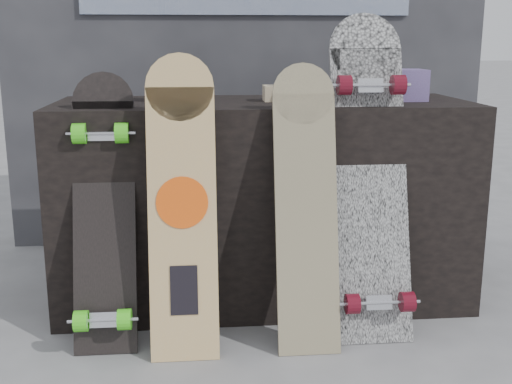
{
  "coord_description": "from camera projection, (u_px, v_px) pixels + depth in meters",
  "views": [
    {
      "loc": [
        -0.26,
        -1.98,
        1.03
      ],
      "look_at": [
        -0.06,
        0.2,
        0.51
      ],
      "focal_mm": 45.0,
      "sensor_mm": 36.0,
      "label": 1
    }
  ],
  "objects": [
    {
      "name": "booth",
      "position": [
        246.0,
        26.0,
        3.23
      ],
      "size": [
        2.4,
        0.22,
        2.2
      ],
      "color": "#2E2E32",
      "rests_on": "ground"
    },
    {
      "name": "longboard_cascadia",
      "position": [
        370.0,
        169.0,
        2.27
      ],
      "size": [
        0.26,
        0.4,
        1.13
      ],
      "rotation": [
        -0.3,
        0.0,
        0.0
      ],
      "color": "silver",
      "rests_on": "ground"
    },
    {
      "name": "skateboard_dark",
      "position": [
        104.0,
        207.0,
        2.18
      ],
      "size": [
        0.21,
        0.36,
        0.93
      ],
      "rotation": [
        -0.31,
        0.0,
        0.0
      ],
      "color": "black",
      "rests_on": "ground"
    },
    {
      "name": "vendor_table",
      "position": [
        263.0,
        201.0,
        2.57
      ],
      "size": [
        1.6,
        0.6,
        0.8
      ],
      "primitive_type": "cube",
      "color": "black",
      "rests_on": "ground"
    },
    {
      "name": "merch_box_flat",
      "position": [
        292.0,
        93.0,
        2.5
      ],
      "size": [
        0.22,
        0.1,
        0.06
      ],
      "primitive_type": "cube",
      "color": "#D1B78C",
      "rests_on": "vendor_table"
    },
    {
      "name": "merch_box_purple",
      "position": [
        173.0,
        88.0,
        2.5
      ],
      "size": [
        0.18,
        0.12,
        0.1
      ],
      "primitive_type": "cube",
      "color": "#51356E",
      "rests_on": "vendor_table"
    },
    {
      "name": "longboard_celtic",
      "position": [
        306.0,
        199.0,
        2.17
      ],
      "size": [
        0.21,
        0.26,
        0.96
      ],
      "rotation": [
        -0.25,
        0.0,
        0.0
      ],
      "color": "beige",
      "rests_on": "ground"
    },
    {
      "name": "merch_box_small",
      "position": [
        406.0,
        85.0,
        2.51
      ],
      "size": [
        0.14,
        0.14,
        0.12
      ],
      "primitive_type": "cube",
      "color": "#51356E",
      "rests_on": "vendor_table"
    },
    {
      "name": "longboard_geisha",
      "position": [
        182.0,
        198.0,
        2.11
      ],
      "size": [
        0.23,
        0.23,
        0.99
      ],
      "rotation": [
        -0.22,
        0.0,
        0.0
      ],
      "color": "#C8B087",
      "rests_on": "ground"
    },
    {
      "name": "ground",
      "position": [
        278.0,
        351.0,
        2.18
      ],
      "size": [
        60.0,
        60.0,
        0.0
      ],
      "primitive_type": "plane",
      "color": "slate",
      "rests_on": "ground"
    }
  ]
}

